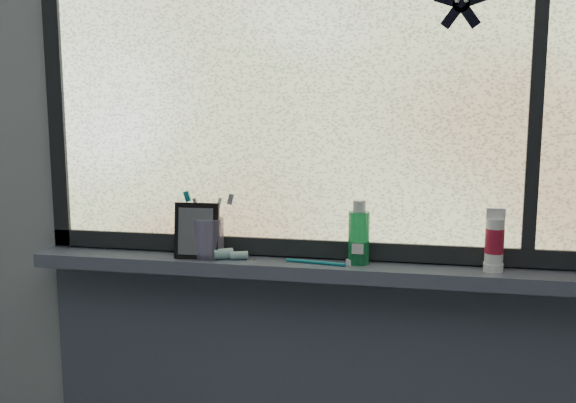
% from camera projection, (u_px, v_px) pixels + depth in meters
% --- Properties ---
extents(wall_back, '(3.00, 0.01, 2.50)m').
position_uv_depth(wall_back, '(311.00, 178.00, 1.85)').
color(wall_back, '#9EA3A8').
rests_on(wall_back, ground).
extents(windowsill, '(1.62, 0.14, 0.04)m').
position_uv_depth(windowsill, '(306.00, 269.00, 1.82)').
color(windowsill, '#4A5163').
rests_on(windowsill, wall_back).
extents(window_pane, '(1.50, 0.01, 1.00)m').
position_uv_depth(window_pane, '(310.00, 79.00, 1.78)').
color(window_pane, silver).
rests_on(window_pane, wall_back).
extents(frame_bottom, '(1.60, 0.03, 0.05)m').
position_uv_depth(frame_bottom, '(309.00, 248.00, 1.86)').
color(frame_bottom, black).
rests_on(frame_bottom, windowsill).
extents(frame_left, '(0.05, 0.03, 1.10)m').
position_uv_depth(frame_left, '(56.00, 81.00, 1.93)').
color(frame_left, black).
rests_on(frame_left, wall_back).
extents(frame_mullion, '(0.03, 0.03, 1.00)m').
position_uv_depth(frame_mullion, '(537.00, 78.00, 1.66)').
color(frame_mullion, black).
rests_on(frame_mullion, wall_back).
extents(starfish_sticker, '(0.15, 0.02, 0.15)m').
position_uv_depth(starfish_sticker, '(461.00, 4.00, 1.67)').
color(starfish_sticker, black).
rests_on(starfish_sticker, window_pane).
extents(vanity_mirror, '(0.13, 0.07, 0.16)m').
position_uv_depth(vanity_mirror, '(197.00, 231.00, 1.84)').
color(vanity_mirror, black).
rests_on(vanity_mirror, windowsill).
extents(toothpaste_tube, '(0.18, 0.10, 0.03)m').
position_uv_depth(toothpaste_tube, '(229.00, 254.00, 1.84)').
color(toothpaste_tube, silver).
rests_on(toothpaste_tube, windowsill).
extents(toothbrush_cup, '(0.10, 0.10, 0.11)m').
position_uv_depth(toothbrush_cup, '(209.00, 238.00, 1.86)').
color(toothbrush_cup, '#B6A7DD').
rests_on(toothbrush_cup, windowsill).
extents(toothbrush_lying, '(0.22, 0.05, 0.01)m').
position_uv_depth(toothbrush_lying, '(316.00, 261.00, 1.79)').
color(toothbrush_lying, '#0E767F').
rests_on(toothbrush_lying, windowsill).
extents(mouthwash_bottle, '(0.06, 0.06, 0.15)m').
position_uv_depth(mouthwash_bottle, '(359.00, 232.00, 1.78)').
color(mouthwash_bottle, '#1E9B52').
rests_on(mouthwash_bottle, windowsill).
extents(cream_tube, '(0.06, 0.06, 0.12)m').
position_uv_depth(cream_tube, '(495.00, 238.00, 1.70)').
color(cream_tube, silver).
rests_on(cream_tube, windowsill).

